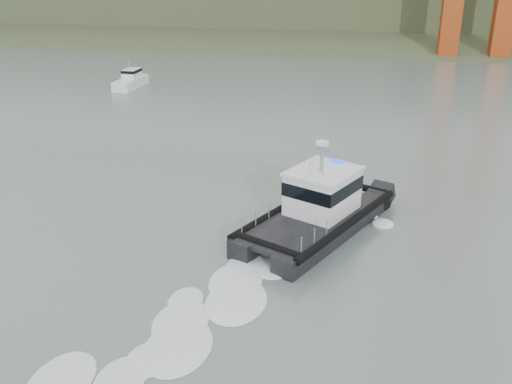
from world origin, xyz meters
The scene contains 3 objects.
ground centered at (0.00, 0.00, 0.00)m, with size 400.00×400.00×0.00m, color #576862.
patrol_boat centered at (3.01, 7.17, 1.45)m, with size 9.07×12.61×5.78m.
motorboat centered at (-23.99, 43.60, 0.88)m, with size 2.44×6.53×3.54m.
Camera 1 is at (5.19, -24.25, 15.40)m, focal length 40.00 mm.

